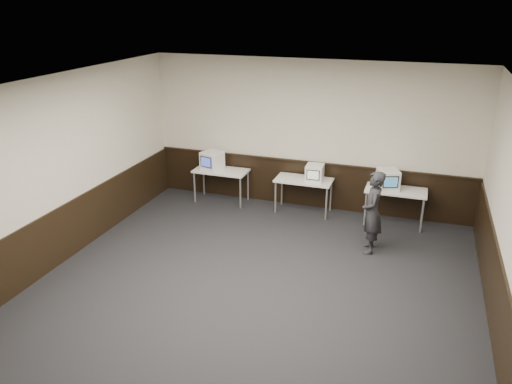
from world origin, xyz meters
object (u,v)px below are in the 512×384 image
at_px(emac_left, 212,160).
at_px(emac_center, 315,173).
at_px(person, 372,212).
at_px(emac_right, 388,179).
at_px(desk_left, 221,173).
at_px(desk_right, 396,193).
at_px(desk_center, 304,182).

height_order(emac_left, emac_center, emac_left).
relative_size(emac_center, person, 0.26).
distance_m(emac_left, emac_right, 3.82).
bearing_deg(desk_left, desk_right, 0.00).
height_order(desk_center, emac_center, emac_center).
relative_size(desk_left, emac_center, 3.00).
distance_m(desk_center, emac_right, 1.74).
relative_size(desk_center, emac_right, 2.23).
xyz_separation_m(emac_center, emac_right, (1.49, 0.02, 0.03)).
relative_size(emac_left, emac_center, 1.31).
xyz_separation_m(desk_right, emac_right, (-0.18, -0.02, 0.28)).
relative_size(desk_left, person, 0.78).
bearing_deg(emac_center, desk_left, 176.29).
height_order(desk_center, emac_left, emac_left).
xyz_separation_m(emac_left, person, (3.68, -1.34, -0.19)).
bearing_deg(emac_left, person, -4.50).
bearing_deg(emac_left, desk_left, 18.79).
xyz_separation_m(emac_center, person, (1.35, -1.31, -0.16)).
bearing_deg(person, desk_left, -117.92).
xyz_separation_m(desk_left, person, (3.48, -1.35, 0.09)).
bearing_deg(desk_center, emac_center, -9.91).
xyz_separation_m(desk_center, emac_center, (0.23, -0.04, 0.25)).
height_order(desk_left, emac_left, emac_left).
height_order(desk_right, emac_right, emac_right).
relative_size(desk_right, emac_right, 2.23).
distance_m(desk_left, desk_right, 3.80).
bearing_deg(desk_center, emac_right, -0.72).
bearing_deg(desk_left, emac_center, -1.09).
bearing_deg(desk_center, emac_left, -179.68).
bearing_deg(emac_right, emac_left, 160.79).
xyz_separation_m(desk_right, emac_center, (-1.67, -0.04, 0.25)).
height_order(emac_left, person, person).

